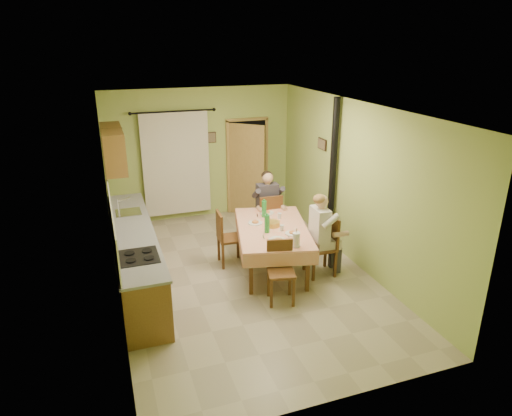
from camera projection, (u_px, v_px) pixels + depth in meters
name	position (u px, v px, depth m)	size (l,w,h in m)	color
floor	(244.00, 276.00, 7.65)	(4.00, 6.00, 0.01)	tan
room_shell	(243.00, 171.00, 7.01)	(4.04, 6.04, 2.82)	#AAC163
kitchen_run	(135.00, 255.00, 7.30)	(0.64, 3.64, 1.56)	brown
upper_cabinets	(113.00, 148.00, 7.90)	(0.35, 1.40, 0.70)	brown
curtain	(176.00, 164.00, 9.60)	(1.70, 0.07, 2.22)	black
doorway	(247.00, 167.00, 10.10)	(0.96, 0.59, 2.15)	black
dining_table	(272.00, 248.00, 7.80)	(1.58, 2.15, 0.76)	#E69C7A
tableware	(274.00, 226.00, 7.55)	(0.68, 1.64, 0.33)	white
chair_far	(268.00, 229.00, 8.80)	(0.46, 0.46, 1.01)	#593518
chair_near	(281.00, 284.00, 6.83)	(0.47, 0.47, 0.94)	#593518
chair_right	(321.00, 258.00, 7.64)	(0.47, 0.47, 1.02)	#593518
chair_left	(230.00, 248.00, 7.97)	(0.43, 0.43, 0.97)	#593518
man_far	(268.00, 200.00, 8.61)	(0.59, 0.47, 1.39)	#38333D
man_right	(322.00, 225.00, 7.43)	(0.47, 0.59, 1.39)	beige
stove_flue	(331.00, 195.00, 8.41)	(0.24, 0.24, 2.80)	black
picture_back	(212.00, 137.00, 9.74)	(0.19, 0.03, 0.23)	black
picture_right	(322.00, 144.00, 8.67)	(0.03, 0.31, 0.21)	brown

